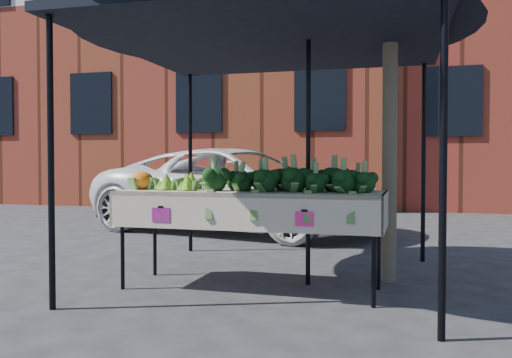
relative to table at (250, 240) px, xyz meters
name	(u,v)px	position (x,y,z in m)	size (l,w,h in m)	color
ground	(247,293)	(0.00, -0.13, -0.45)	(90.00, 90.00, 0.00)	#28282A
table	(250,240)	(0.00, 0.00, 0.00)	(2.42, 0.86, 0.90)	#BFB598
canopy	(274,140)	(0.13, 0.40, 0.92)	(3.16, 3.16, 2.74)	black
broccoli_heap	(290,176)	(0.36, 0.03, 0.59)	(1.55, 0.58, 0.27)	black
romanesco_cluster	(183,178)	(-0.66, 0.04, 0.55)	(0.44, 0.58, 0.21)	#72AA2A
cauliflower_pair	(142,180)	(-1.05, -0.05, 0.54)	(0.21, 0.21, 0.19)	orange
vehicle	(240,81)	(-1.28, 3.96, 2.06)	(2.31, 1.39, 5.02)	white
street_tree	(390,68)	(1.21, 0.66, 1.61)	(2.09, 2.09, 4.12)	#1E4C14
building_left	(200,60)	(-5.00, 11.87, 4.05)	(12.00, 8.00, 9.00)	brown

